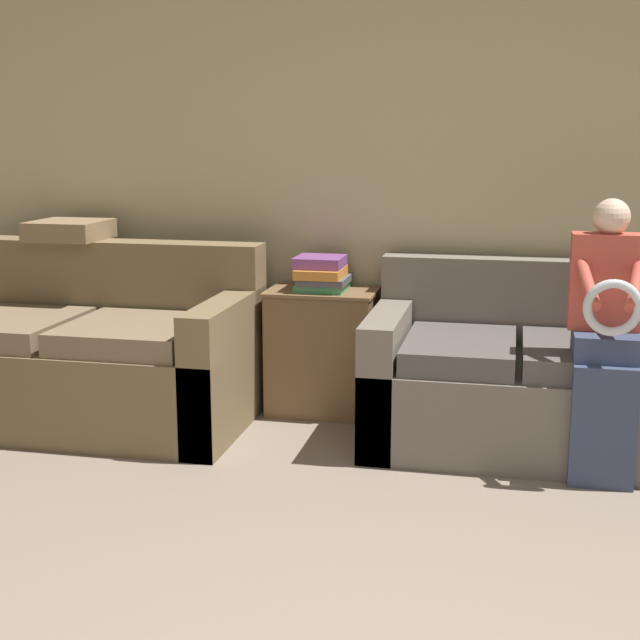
# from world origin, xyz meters

# --- Properties ---
(wall_back) EXTENTS (7.69, 0.06, 2.55)m
(wall_back) POSITION_xyz_m (0.00, 3.06, 1.27)
(wall_back) COLOR #C6B789
(wall_back) RESTS_ON ground_plane
(couch_main) EXTENTS (1.90, 0.93, 0.83)m
(couch_main) POSITION_xyz_m (0.54, 2.57, 0.30)
(couch_main) COLOR #70665B
(couch_main) RESTS_ON ground_plane
(couch_side) EXTENTS (1.68, 0.90, 0.88)m
(couch_side) POSITION_xyz_m (-1.87, 2.43, 0.32)
(couch_side) COLOR brown
(couch_side) RESTS_ON ground_plane
(child_left_seated) EXTENTS (0.31, 0.37, 1.17)m
(child_left_seated) POSITION_xyz_m (0.62, 2.19, 0.63)
(child_left_seated) COLOR #384260
(child_left_seated) RESTS_ON ground_plane
(side_shelf) EXTENTS (0.56, 0.39, 0.65)m
(side_shelf) POSITION_xyz_m (-0.72, 2.82, 0.33)
(side_shelf) COLOR brown
(side_shelf) RESTS_ON ground_plane
(book_stack) EXTENTS (0.27, 0.33, 0.17)m
(book_stack) POSITION_xyz_m (-0.72, 2.82, 0.73)
(book_stack) COLOR #3D8451
(book_stack) RESTS_ON side_shelf
(throw_pillow) EXTENTS (0.37, 0.37, 0.10)m
(throw_pillow) POSITION_xyz_m (-2.08, 2.74, 0.93)
(throw_pillow) COLOR #846B4C
(throw_pillow) RESTS_ON couch_side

